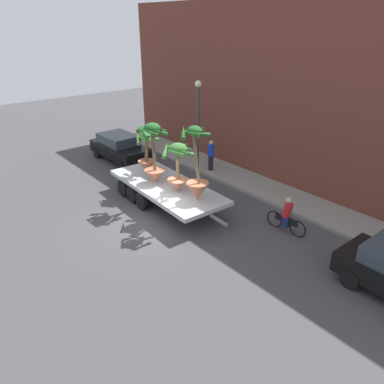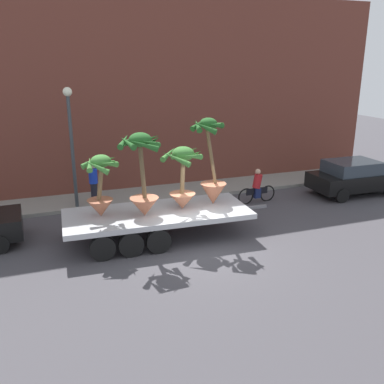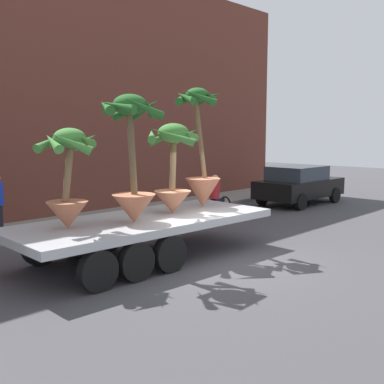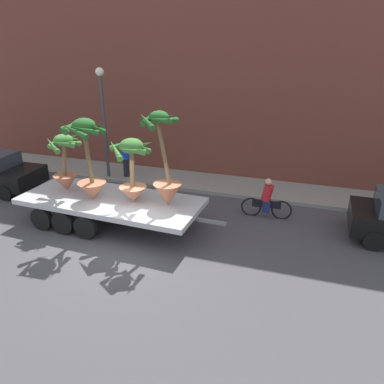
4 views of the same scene
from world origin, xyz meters
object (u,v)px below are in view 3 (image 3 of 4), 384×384
Objects in this scene: flatbed_trailer at (136,228)px; potted_palm_middle at (132,162)px; parked_car at (299,184)px; potted_palm_rear at (173,168)px; potted_palm_front at (201,162)px; potted_palm_extra at (68,180)px; cyclist at (215,199)px.

flatbed_trailer is 2.64× the size of potted_palm_middle.
potted_palm_rear is at bearing -168.33° from parked_car.
flatbed_trailer is 2.37× the size of potted_palm_front.
flatbed_trailer is at bearing -7.20° from potted_palm_extra.
flatbed_trailer is 1.78× the size of parked_car.
potted_palm_front is (1.11, 0.09, 0.09)m from potted_palm_rear.
cyclist is 0.44× the size of parked_car.
potted_palm_rear is (1.16, -0.03, 1.32)m from flatbed_trailer.
flatbed_trailer is 1.60m from potted_palm_middle.
potted_palm_middle is 0.90× the size of potted_palm_front.
parked_car is at bearing 7.88° from potted_palm_extra.
potted_palm_middle is at bearing -170.40° from potted_palm_rear.
potted_palm_rear reaches higher than flatbed_trailer.
potted_palm_middle is 2.60m from potted_palm_front.
potted_palm_front is at bearing -2.00° from potted_palm_extra.
potted_palm_rear reaches higher than parked_car.
potted_palm_middle is (-1.46, -0.25, 0.23)m from potted_palm_rear.
cyclist is at bearing 28.44° from potted_palm_rear.
flatbed_trailer is 2.01m from potted_palm_extra.
potted_palm_front is 1.69× the size of cyclist.
potted_palm_middle is at bearing -137.40° from flatbed_trailer.
potted_palm_rear is at bearing -151.56° from cyclist.
potted_palm_extra is at bearing -163.67° from cyclist.
flatbed_trailer is at bearing 178.68° from potted_palm_rear.
flatbed_trailer is 10.29m from parked_car.
potted_palm_middle is 6.38m from cyclist.
potted_palm_middle reaches higher than flatbed_trailer.
potted_palm_extra reaches higher than parked_car.
flatbed_trailer is 4.01× the size of cyclist.
parked_car is at bearing 11.38° from potted_palm_middle.
potted_palm_rear is at bearing -1.32° from flatbed_trailer.
potted_palm_front reaches higher than potted_palm_rear.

